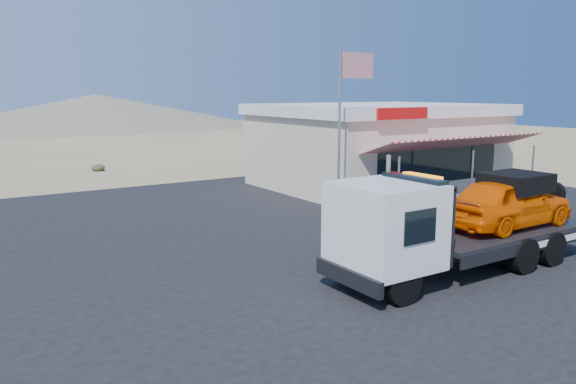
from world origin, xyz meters
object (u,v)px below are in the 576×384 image
at_px(tow_truck, 463,218).
at_px(flagpole, 345,113).
at_px(white_sedan, 422,203).
at_px(jerky_store, 377,145).

height_order(tow_truck, flagpole, flagpole).
relative_size(tow_truck, white_sedan, 1.74).
bearing_deg(jerky_store, flagpole, -141.21).
height_order(tow_truck, white_sedan, tow_truck).
bearing_deg(white_sedan, jerky_store, -16.28).
xyz_separation_m(jerky_store, flagpole, (-5.57, -4.47, 1.77)).
bearing_deg(tow_truck, jerky_store, 57.59).
relative_size(white_sedan, jerky_store, 0.43).
distance_m(white_sedan, flagpole, 4.15).
distance_m(tow_truck, jerky_store, 13.16).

